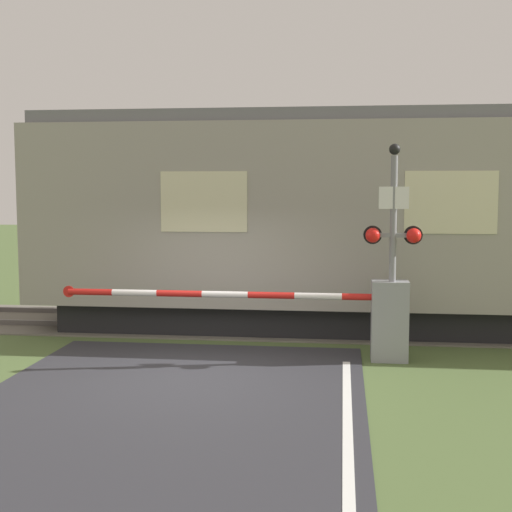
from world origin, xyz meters
TOP-DOWN VIEW (x-y plane):
  - ground_plane at (0.00, 0.00)m, footprint 80.00×80.00m
  - track_bed at (0.00, 4.01)m, footprint 36.00×3.20m
  - train at (4.19, 4.00)m, footprint 16.10×3.21m
  - crossing_barrier at (2.64, 1.28)m, footprint 5.90×0.44m
  - signal_post at (3.11, 1.19)m, footprint 0.95×0.26m

SIDE VIEW (x-z plane):
  - ground_plane at x=0.00m, z-range 0.00..0.00m
  - track_bed at x=0.00m, z-range -0.04..0.09m
  - crossing_barrier at x=2.64m, z-range 0.07..1.40m
  - signal_post at x=3.11m, z-range 0.25..3.80m
  - train at x=4.19m, z-range 0.05..4.36m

